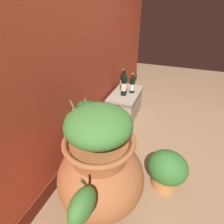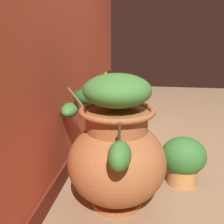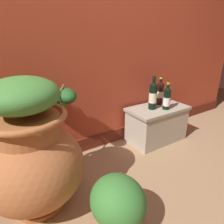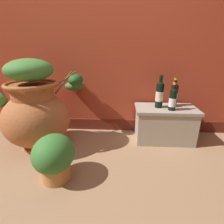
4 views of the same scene
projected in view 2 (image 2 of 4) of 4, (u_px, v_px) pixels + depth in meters
name	position (u px, v px, depth m)	size (l,w,h in m)	color
ground_plane	(203.00, 168.00, 2.51)	(7.00, 7.00, 0.00)	#9E7A56
back_wall	(58.00, 8.00, 2.31)	(4.40, 0.33, 2.60)	#B74228
terracotta_urn	(116.00, 149.00, 1.90)	(0.87, 0.77, 0.89)	#B26638
stone_ledge	(111.00, 117.00, 3.23)	(0.64, 0.36, 0.38)	#B2A893
wine_bottle_left	(119.00, 90.00, 3.17)	(0.07, 0.07, 0.28)	black
wine_bottle_middle	(110.00, 89.00, 3.06)	(0.08, 0.08, 0.34)	black
wine_bottle_right	(106.00, 87.00, 3.24)	(0.08, 0.08, 0.30)	black
potted_shrub	(183.00, 160.00, 2.22)	(0.31, 0.34, 0.37)	#D68E4C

